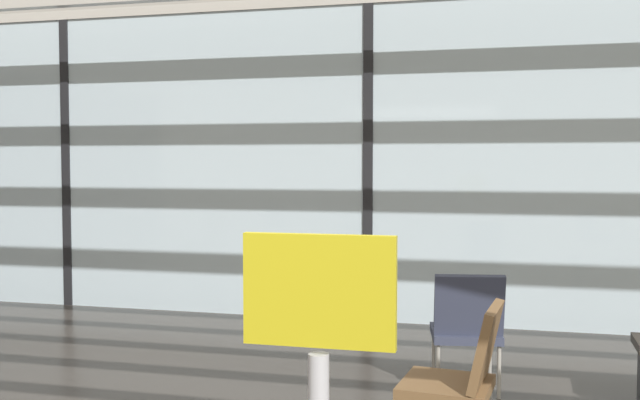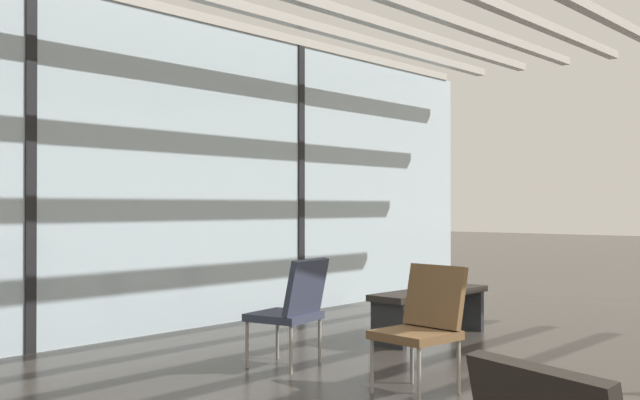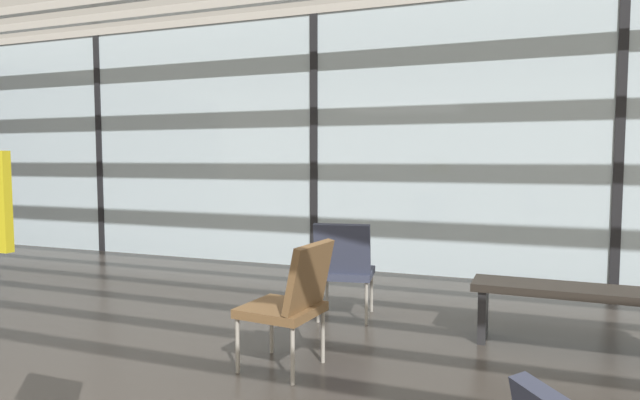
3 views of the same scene
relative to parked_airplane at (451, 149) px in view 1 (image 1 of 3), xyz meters
name	(u,v)px [view 1 (image 1 of 3)]	position (x,y,z in m)	size (l,w,h in m)	color
glass_curtain_wall	(369,164)	(-0.57, -4.00, -0.22)	(14.00, 0.08, 3.25)	silver
window_mullion_0	(68,164)	(-4.07, -4.00, -0.22)	(0.10, 0.12, 3.25)	black
window_mullion_1	(369,164)	(-0.57, -4.00, -0.22)	(0.10, 0.12, 3.25)	black
parked_airplane	(451,149)	(0.00, 0.00, 0.00)	(11.94, 3.70, 3.70)	#B2BCD6
lounge_chair_3	(467,324)	(0.54, -6.15, -1.36)	(0.56, 0.60, 0.87)	#33384C
lounge_chair_4	(462,372)	(0.57, -7.36, -1.36)	(0.58, 0.54, 0.87)	brown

